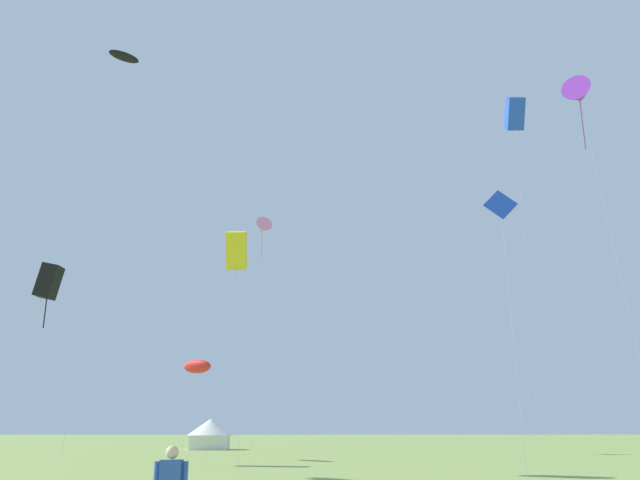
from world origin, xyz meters
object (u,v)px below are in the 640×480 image
(kite_purple_delta, at_px, (579,94))
(kite_black_parafoil, at_px, (124,57))
(kite_blue_box, at_px, (515,114))
(kite_pink_delta, at_px, (262,228))
(kite_black_box, at_px, (49,282))
(festival_tent_right, at_px, (210,432))
(kite_red_parafoil, at_px, (197,366))
(kite_yellow_box, at_px, (237,251))
(kite_blue_diamond, at_px, (501,211))

(kite_purple_delta, xyz_separation_m, kite_black_parafoil, (-33.69, 22.28, 15.53))
(kite_blue_box, bearing_deg, kite_pink_delta, 155.09)
(kite_pink_delta, xyz_separation_m, kite_black_box, (-12.75, -19.52, -9.90))
(festival_tent_right, bearing_deg, kite_purple_delta, -51.80)
(kite_black_parafoil, distance_m, kite_red_parafoil, 33.91)
(kite_pink_delta, distance_m, kite_red_parafoil, 21.85)
(kite_red_parafoil, bearing_deg, kite_blue_box, 11.16)
(kite_black_box, height_order, kite_yellow_box, kite_black_box)
(kite_black_parafoil, xyz_separation_m, festival_tent_right, (8.93, 9.19, -35.10))
(kite_blue_box, xyz_separation_m, kite_purple_delta, (-2.41, -16.88, -7.46))
(kite_black_box, height_order, kite_red_parafoil, kite_black_box)
(kite_blue_box, xyz_separation_m, kite_pink_delta, (-22.48, 10.44, -7.57))
(kite_yellow_box, bearing_deg, kite_blue_box, 37.76)
(kite_blue_diamond, distance_m, kite_black_parafoil, 47.33)
(kite_black_parafoil, relative_size, kite_red_parafoil, 5.54)
(kite_pink_delta, distance_m, festival_tent_right, 20.43)
(kite_blue_diamond, xyz_separation_m, kite_purple_delta, (8.06, 8.06, 10.21))
(kite_red_parafoil, bearing_deg, kite_blue_diamond, -52.04)
(kite_purple_delta, relative_size, kite_pink_delta, 1.00)
(kite_yellow_box, bearing_deg, kite_red_parafoil, 106.15)
(kite_black_parafoil, bearing_deg, festival_tent_right, 45.80)
(kite_blue_box, distance_m, kite_black_box, 40.36)
(kite_blue_box, bearing_deg, festival_tent_right, 151.78)
(kite_pink_delta, bearing_deg, kite_purple_delta, -53.70)
(kite_black_box, xyz_separation_m, festival_tent_right, (8.06, 23.66, -9.55))
(kite_blue_box, bearing_deg, kite_purple_delta, -98.13)
(kite_black_box, bearing_deg, festival_tent_right, 71.19)
(kite_black_parafoil, xyz_separation_m, kite_black_box, (0.87, -14.48, -25.55))
(kite_black_parafoil, height_order, kite_red_parafoil, kite_black_parafoil)
(kite_blue_box, height_order, festival_tent_right, kite_blue_box)
(kite_purple_delta, bearing_deg, kite_red_parafoil, 153.43)
(kite_red_parafoil, height_order, festival_tent_right, kite_red_parafoil)
(kite_blue_diamond, xyz_separation_m, kite_black_parafoil, (-25.63, 30.34, 25.75))
(kite_red_parafoil, bearing_deg, festival_tent_right, 93.59)
(kite_purple_delta, distance_m, festival_tent_right, 44.56)
(kite_blue_box, height_order, kite_yellow_box, kite_blue_box)
(kite_pink_delta, relative_size, festival_tent_right, 5.00)
(kite_blue_diamond, height_order, kite_black_box, kite_black_box)
(kite_blue_diamond, bearing_deg, kite_yellow_box, 147.50)
(kite_pink_delta, distance_m, kite_black_box, 25.33)
(kite_purple_delta, bearing_deg, kite_pink_delta, 126.30)
(kite_blue_diamond, distance_m, festival_tent_right, 43.91)
(kite_black_box, xyz_separation_m, kite_yellow_box, (12.84, -8.27, -0.02))
(kite_blue_diamond, xyz_separation_m, kite_yellow_box, (-11.92, 7.59, 0.18))
(kite_red_parafoil, bearing_deg, kite_pink_delta, 77.47)
(kite_purple_delta, bearing_deg, kite_blue_box, 81.87)
(kite_black_box, bearing_deg, kite_purple_delta, -13.37)
(kite_black_box, distance_m, kite_red_parafoil, 11.29)
(kite_yellow_box, bearing_deg, kite_pink_delta, 90.17)
(kite_black_parafoil, bearing_deg, kite_red_parafoil, -45.96)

